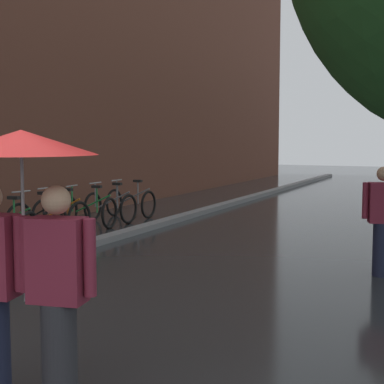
{
  "coord_description": "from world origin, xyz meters",
  "views": [
    {
      "loc": [
        2.89,
        -2.5,
        1.99
      ],
      "look_at": [
        0.03,
        3.67,
        1.35
      ],
      "focal_mm": 53.25,
      "sensor_mm": 36.0,
      "label": 1
    }
  ],
  "objects_px": {
    "couple_under_umbrella": "(23,225)",
    "pedestrian_walking_midground": "(383,221)",
    "parked_bicycle_5": "(61,215)",
    "parked_bicycle_8": "(131,203)",
    "parked_bicycle_6": "(89,211)",
    "parked_bicycle_4": "(37,221)",
    "parked_bicycle_7": "(110,207)",
    "parked_bicycle_3": "(5,228)"
  },
  "relations": [
    {
      "from": "parked_bicycle_5",
      "to": "parked_bicycle_6",
      "type": "height_order",
      "value": "same"
    },
    {
      "from": "parked_bicycle_3",
      "to": "parked_bicycle_5",
      "type": "relative_size",
      "value": 1.01
    },
    {
      "from": "parked_bicycle_5",
      "to": "parked_bicycle_8",
      "type": "height_order",
      "value": "same"
    },
    {
      "from": "couple_under_umbrella",
      "to": "parked_bicycle_3",
      "type": "bearing_deg",
      "value": 134.36
    },
    {
      "from": "parked_bicycle_5",
      "to": "parked_bicycle_7",
      "type": "xyz_separation_m",
      "value": [
        0.13,
        1.71,
        0.0
      ]
    },
    {
      "from": "couple_under_umbrella",
      "to": "pedestrian_walking_midground",
      "type": "relative_size",
      "value": 1.29
    },
    {
      "from": "parked_bicycle_7",
      "to": "pedestrian_walking_midground",
      "type": "bearing_deg",
      "value": -23.6
    },
    {
      "from": "couple_under_umbrella",
      "to": "parked_bicycle_6",
      "type": "bearing_deg",
      "value": 122.09
    },
    {
      "from": "parked_bicycle_3",
      "to": "parked_bicycle_4",
      "type": "distance_m",
      "value": 0.96
    },
    {
      "from": "couple_under_umbrella",
      "to": "parked_bicycle_5",
      "type": "bearing_deg",
      "value": 126.04
    },
    {
      "from": "couple_under_umbrella",
      "to": "parked_bicycle_8",
      "type": "bearing_deg",
      "value": 116.69
    },
    {
      "from": "parked_bicycle_8",
      "to": "pedestrian_walking_midground",
      "type": "relative_size",
      "value": 0.69
    },
    {
      "from": "parked_bicycle_8",
      "to": "pedestrian_walking_midground",
      "type": "height_order",
      "value": "pedestrian_walking_midground"
    },
    {
      "from": "parked_bicycle_5",
      "to": "parked_bicycle_8",
      "type": "bearing_deg",
      "value": 87.62
    },
    {
      "from": "parked_bicycle_3",
      "to": "pedestrian_walking_midground",
      "type": "distance_m",
      "value": 6.53
    },
    {
      "from": "parked_bicycle_7",
      "to": "pedestrian_walking_midground",
      "type": "relative_size",
      "value": 0.69
    },
    {
      "from": "parked_bicycle_8",
      "to": "couple_under_umbrella",
      "type": "relative_size",
      "value": 0.53
    },
    {
      "from": "parked_bicycle_6",
      "to": "couple_under_umbrella",
      "type": "relative_size",
      "value": 0.56
    },
    {
      "from": "parked_bicycle_7",
      "to": "parked_bicycle_8",
      "type": "distance_m",
      "value": 0.98
    },
    {
      "from": "parked_bicycle_4",
      "to": "parked_bicycle_7",
      "type": "height_order",
      "value": "same"
    },
    {
      "from": "parked_bicycle_6",
      "to": "parked_bicycle_4",
      "type": "bearing_deg",
      "value": -92.55
    },
    {
      "from": "parked_bicycle_3",
      "to": "parked_bicycle_5",
      "type": "bearing_deg",
      "value": 94.51
    },
    {
      "from": "pedestrian_walking_midground",
      "to": "parked_bicycle_8",
      "type": "bearing_deg",
      "value": 149.64
    },
    {
      "from": "couple_under_umbrella",
      "to": "parked_bicycle_7",
      "type": "bearing_deg",
      "value": 119.28
    },
    {
      "from": "parked_bicycle_5",
      "to": "parked_bicycle_7",
      "type": "distance_m",
      "value": 1.71
    },
    {
      "from": "parked_bicycle_4",
      "to": "parked_bicycle_8",
      "type": "relative_size",
      "value": 1.07
    },
    {
      "from": "couple_under_umbrella",
      "to": "parked_bicycle_4",
      "type": "bearing_deg",
      "value": 129.57
    },
    {
      "from": "couple_under_umbrella",
      "to": "pedestrian_walking_midground",
      "type": "height_order",
      "value": "couple_under_umbrella"
    },
    {
      "from": "parked_bicycle_6",
      "to": "parked_bicycle_8",
      "type": "bearing_deg",
      "value": 90.82
    },
    {
      "from": "parked_bicycle_5",
      "to": "parked_bicycle_7",
      "type": "height_order",
      "value": "same"
    },
    {
      "from": "parked_bicycle_4",
      "to": "parked_bicycle_7",
      "type": "xyz_separation_m",
      "value": [
        0.06,
        2.56,
        0.0
      ]
    },
    {
      "from": "parked_bicycle_5",
      "to": "couple_under_umbrella",
      "type": "distance_m",
      "value": 8.08
    },
    {
      "from": "parked_bicycle_6",
      "to": "parked_bicycle_8",
      "type": "xyz_separation_m",
      "value": [
        -0.03,
        1.86,
        0.0
      ]
    },
    {
      "from": "pedestrian_walking_midground",
      "to": "parked_bicycle_7",
      "type": "bearing_deg",
      "value": 156.4
    },
    {
      "from": "parked_bicycle_6",
      "to": "pedestrian_walking_midground",
      "type": "height_order",
      "value": "pedestrian_walking_midground"
    },
    {
      "from": "parked_bicycle_4",
      "to": "parked_bicycle_8",
      "type": "xyz_separation_m",
      "value": [
        0.05,
        3.53,
        0.0
      ]
    },
    {
      "from": "parked_bicycle_5",
      "to": "couple_under_umbrella",
      "type": "relative_size",
      "value": 0.56
    },
    {
      "from": "parked_bicycle_6",
      "to": "parked_bicycle_8",
      "type": "distance_m",
      "value": 1.86
    },
    {
      "from": "parked_bicycle_4",
      "to": "parked_bicycle_6",
      "type": "distance_m",
      "value": 1.67
    },
    {
      "from": "parked_bicycle_4",
      "to": "pedestrian_walking_midground",
      "type": "height_order",
      "value": "pedestrian_walking_midground"
    },
    {
      "from": "parked_bicycle_7",
      "to": "parked_bicycle_3",
      "type": "bearing_deg",
      "value": -89.75
    },
    {
      "from": "parked_bicycle_4",
      "to": "couple_under_umbrella",
      "type": "bearing_deg",
      "value": -50.43
    }
  ]
}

